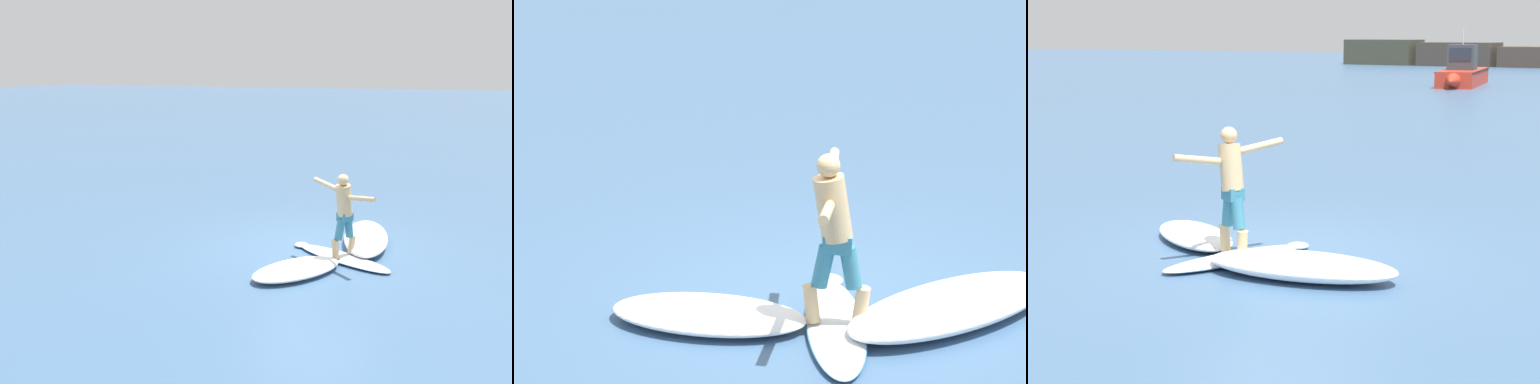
# 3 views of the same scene
# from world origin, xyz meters

# --- Properties ---
(ground_plane) EXTENTS (200.00, 200.00, 0.00)m
(ground_plane) POSITION_xyz_m (0.00, 0.00, 0.00)
(ground_plane) COLOR #406287
(surfboard) EXTENTS (1.29, 2.22, 0.23)m
(surfboard) POSITION_xyz_m (-0.22, -0.73, 0.05)
(surfboard) COLOR white
(surfboard) RESTS_ON ground
(surfer) EXTENTS (0.83, 1.37, 1.62)m
(surfer) POSITION_xyz_m (-0.27, -0.75, 1.03)
(surfer) COLOR #D4B07C
(surfer) RESTS_ON surfboard
(wave_foam_at_tail) EXTENTS (1.98, 1.72, 0.20)m
(wave_foam_at_tail) POSITION_xyz_m (-1.25, -0.17, 0.10)
(wave_foam_at_tail) COLOR white
(wave_foam_at_tail) RESTS_ON ground
(wave_foam_at_nose) EXTENTS (2.44, 1.27, 0.30)m
(wave_foam_at_nose) POSITION_xyz_m (0.85, -0.99, 0.15)
(wave_foam_at_nose) COLOR white
(wave_foam_at_nose) RESTS_ON ground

